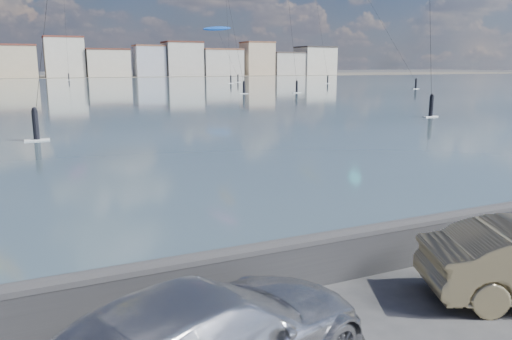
{
  "coord_description": "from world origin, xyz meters",
  "views": [
    {
      "loc": [
        -3.38,
        -5.44,
        4.4
      ],
      "look_at": [
        1.0,
        4.0,
        2.2
      ],
      "focal_mm": 35.0,
      "sensor_mm": 36.0,
      "label": 1
    }
  ],
  "objects": [
    {
      "name": "far_buildings",
      "position": [
        1.31,
        186.0,
        6.03
      ],
      "size": [
        240.79,
        13.26,
        14.6
      ],
      "color": "beige",
      "rests_on": "ground"
    },
    {
      "name": "seawall",
      "position": [
        0.0,
        2.7,
        0.58
      ],
      "size": [
        400.0,
        0.36,
        1.08
      ],
      "color": "#28282B",
      "rests_on": "ground"
    },
    {
      "name": "far_shore_strip",
      "position": [
        0.0,
        200.0,
        0.01
      ],
      "size": [
        500.0,
        60.0,
        0.0
      ],
      "primitive_type": "cube",
      "color": "#4C473D",
      "rests_on": "ground"
    },
    {
      "name": "kitesurfer_4",
      "position": [
        45.14,
        123.76,
        13.54
      ],
      "size": [
        7.56,
        15.09,
        14.67
      ],
      "color": "blue",
      "rests_on": "ground"
    },
    {
      "name": "bay_water",
      "position": [
        0.0,
        91.5,
        0.01
      ],
      "size": [
        500.0,
        177.0,
        0.0
      ],
      "primitive_type": "cube",
      "color": "#405965",
      "rests_on": "ground"
    }
  ]
}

